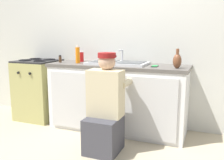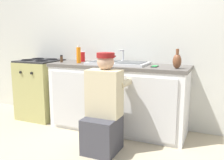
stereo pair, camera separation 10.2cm
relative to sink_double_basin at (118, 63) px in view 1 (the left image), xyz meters
The scene contains 12 objects.
ground_plane 0.98m from the sink_double_basin, 90.00° to the right, with size 12.00×12.00×0.00m, color tan.
back_wall 0.47m from the sink_double_basin, 90.00° to the left, with size 6.00×0.10×2.50m, color silver.
counter_cabinet 0.50m from the sink_double_basin, 90.00° to the right, with size 1.84×0.62×0.86m.
countertop 0.04m from the sink_double_basin, 90.00° to the right, with size 1.88×0.62×0.04m, color #5B5651.
sink_double_basin is the anchor object (origin of this frame).
stove_range 1.39m from the sink_double_basin, behind, with size 0.59×0.62×0.93m.
plumber_person 0.83m from the sink_double_basin, 81.27° to the right, with size 0.42×0.61×1.10m.
soda_cup_red 0.63m from the sink_double_basin, 169.95° to the left, with size 0.08×0.08×0.15m.
soap_bottle_orange 0.57m from the sink_double_basin, behind, with size 0.06×0.06×0.25m.
cell_phone 0.53m from the sink_double_basin, ahead, with size 0.07×0.14×0.01m.
spice_bottle_pepper 0.85m from the sink_double_basin, behind, with size 0.04×0.04×0.10m.
vase_decorative 0.81m from the sink_double_basin, ahead, with size 0.10×0.10×0.23m.
Camera 1 is at (1.17, -2.82, 1.29)m, focal length 40.00 mm.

